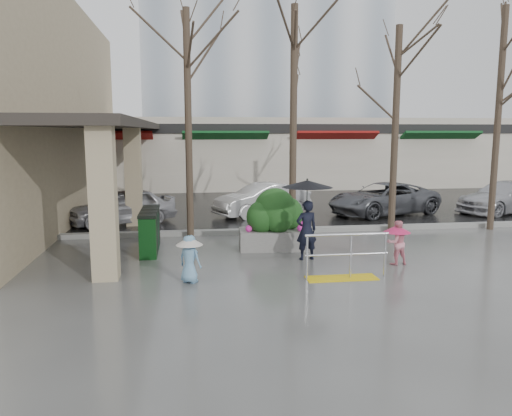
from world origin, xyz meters
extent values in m
plane|color=#51514F|center=(0.00, 0.00, 0.00)|extent=(120.00, 120.00, 0.00)
cube|color=black|center=(0.00, 22.00, 0.01)|extent=(120.00, 36.00, 0.01)
cube|color=gray|center=(0.00, 4.00, 0.07)|extent=(120.00, 0.30, 0.15)
cube|color=#2D2823|center=(-4.80, 8.00, 3.62)|extent=(2.80, 18.00, 0.25)
cube|color=tan|center=(-3.90, -0.50, 1.75)|extent=(0.55, 0.55, 3.50)
cube|color=tan|center=(-3.90, 6.00, 1.75)|extent=(0.55, 0.55, 3.50)
cube|color=beige|center=(2.00, 18.00, 2.00)|extent=(34.00, 6.00, 4.00)
cube|color=maroon|center=(-6.00, 15.10, 2.85)|extent=(4.50, 1.68, 0.87)
cube|color=#0F4C1E|center=(0.00, 15.10, 2.85)|extent=(4.50, 1.68, 0.87)
cube|color=maroon|center=(6.00, 15.10, 2.85)|extent=(4.50, 1.68, 0.87)
cube|color=#0F4C1E|center=(12.00, 15.10, 2.85)|extent=(4.50, 1.68, 0.87)
cube|color=black|center=(2.00, 15.10, 3.40)|extent=(34.00, 0.35, 0.50)
cube|color=#8C99A8|center=(4.00, 30.00, 12.50)|extent=(18.00, 12.00, 25.00)
cube|color=yellow|center=(1.30, -1.20, 0.01)|extent=(1.60, 0.50, 0.02)
cylinder|color=silver|center=(0.50, -1.20, 0.50)|extent=(0.05, 0.05, 1.00)
cylinder|color=silver|center=(1.50, -1.20, 0.50)|extent=(0.05, 0.05, 1.00)
cylinder|color=silver|center=(2.30, -1.20, 0.50)|extent=(0.05, 0.05, 1.00)
cylinder|color=silver|center=(1.40, -1.20, 1.00)|extent=(1.90, 0.06, 0.06)
cylinder|color=silver|center=(1.40, -1.20, 0.55)|extent=(1.90, 0.04, 0.04)
cylinder|color=#382B21|center=(-2.00, 3.60, 3.40)|extent=(0.22, 0.22, 6.80)
cylinder|color=#382B21|center=(1.20, 3.60, 3.50)|extent=(0.22, 0.22, 7.00)
cylinder|color=#382B21|center=(4.50, 3.60, 3.25)|extent=(0.22, 0.22, 6.50)
cylinder|color=#382B21|center=(8.00, 3.60, 3.60)|extent=(0.22, 0.22, 7.20)
imported|color=black|center=(0.91, 0.55, 0.77)|extent=(0.61, 0.45, 1.53)
cylinder|color=black|center=(0.91, 0.55, 1.56)|extent=(0.02, 0.02, 0.97)
cone|color=black|center=(0.91, 0.55, 1.95)|extent=(1.29, 1.29, 0.18)
sphere|color=black|center=(0.91, 0.55, 2.06)|extent=(0.05, 0.05, 0.05)
imported|color=pink|center=(3.00, -0.23, 0.55)|extent=(0.58, 0.47, 1.10)
cylinder|color=black|center=(3.00, -0.23, 0.75)|extent=(0.02, 0.02, 0.48)
cone|color=#D6215B|center=(3.00, -0.23, 0.90)|extent=(0.66, 0.66, 0.18)
sphere|color=black|center=(3.00, -0.23, 1.01)|extent=(0.05, 0.05, 0.05)
imported|color=#70A3C8|center=(-2.06, -1.02, 0.52)|extent=(0.61, 0.56, 1.05)
cylinder|color=black|center=(-2.06, -1.02, 0.77)|extent=(0.02, 0.02, 0.49)
cone|color=beige|center=(-2.06, -1.02, 0.92)|extent=(0.59, 0.59, 0.18)
sphere|color=black|center=(-2.06, -1.02, 1.03)|extent=(0.05, 0.05, 0.05)
cube|color=gray|center=(0.32, 1.84, 0.27)|extent=(2.02, 1.11, 0.54)
ellipsoid|color=#174415|center=(0.32, 1.84, 1.08)|extent=(1.20, 1.08, 1.26)
sphere|color=#174415|center=(-0.06, 1.73, 0.93)|extent=(0.86, 0.86, 0.86)
sphere|color=#174415|center=(0.70, 2.00, 0.95)|extent=(0.91, 0.91, 0.91)
cube|color=#0D3912|center=(-3.11, 1.24, 0.53)|extent=(0.43, 0.43, 1.06)
cube|color=black|center=(-3.11, 1.24, 1.11)|extent=(0.46, 0.46, 0.08)
cube|color=black|center=(-3.11, 1.77, 0.53)|extent=(0.43, 0.43, 1.06)
cube|color=black|center=(-3.11, 1.77, 1.11)|extent=(0.46, 0.46, 0.08)
cube|color=#0B331C|center=(-3.11, 2.30, 0.53)|extent=(0.43, 0.43, 1.06)
cube|color=black|center=(-3.11, 2.30, 1.11)|extent=(0.46, 0.46, 0.08)
cube|color=black|center=(-3.11, 2.83, 0.53)|extent=(0.43, 0.43, 1.06)
cube|color=black|center=(-3.11, 2.83, 1.11)|extent=(0.46, 0.46, 0.08)
imported|color=#A9A9AE|center=(-4.35, 6.29, 0.63)|extent=(3.99, 2.82, 1.26)
imported|color=silver|center=(0.83, 7.38, 0.63)|extent=(4.03, 2.78, 1.26)
imported|color=#585A60|center=(5.58, 6.95, 0.63)|extent=(4.97, 3.44, 1.26)
imported|color=#BBBBC0|center=(10.65, 6.76, 0.63)|extent=(4.68, 3.02, 1.26)
camera|label=1|loc=(-2.10, -11.61, 3.26)|focal=35.00mm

